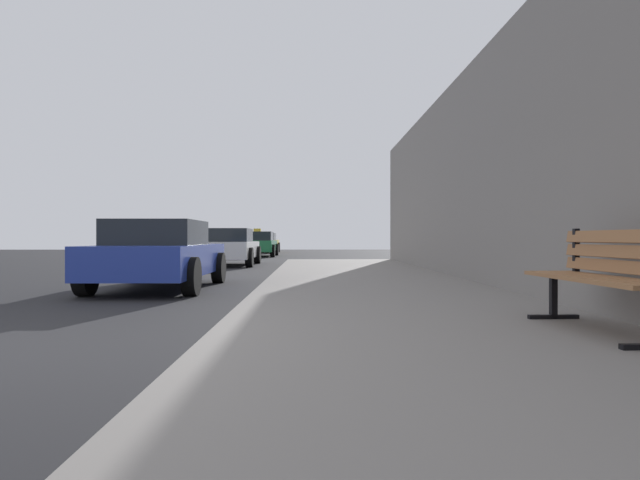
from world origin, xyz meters
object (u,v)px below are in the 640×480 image
at_px(car_green, 258,244).
at_px(car_yellow, 263,243).
at_px(bench, 606,271).
at_px(car_blue, 160,254).
at_px(car_white, 228,247).

height_order(car_green, car_yellow, car_green).
height_order(bench, car_blue, car_blue).
bearing_deg(car_blue, car_green, 89.88).
bearing_deg(car_white, car_blue, -89.58).
xyz_separation_m(bench, car_yellow, (-5.62, 30.28, -0.02)).
bearing_deg(car_white, car_green, 89.37).
relative_size(car_white, car_green, 0.94).
bearing_deg(car_yellow, car_green, -87.32).
bearing_deg(bench, car_yellow, 97.86).
bearing_deg(car_green, bench, -77.20).
bearing_deg(car_green, car_blue, -90.12).
bearing_deg(car_blue, car_white, 90.42).
relative_size(car_green, car_yellow, 1.00).
xyz_separation_m(bench, car_green, (-5.29, 23.28, -0.02)).
xyz_separation_m(car_blue, car_white, (-0.06, 8.60, 0.00)).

